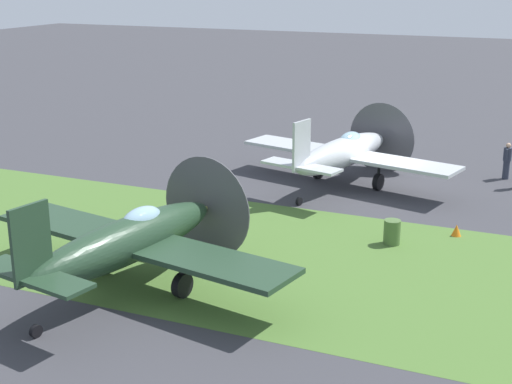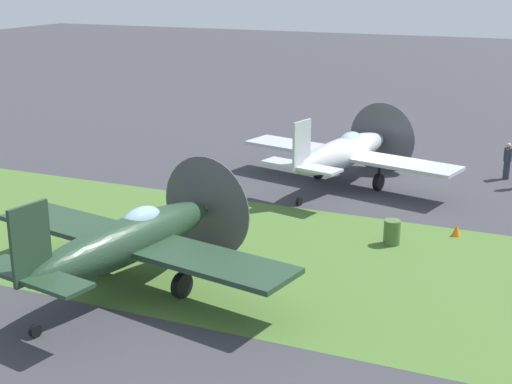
% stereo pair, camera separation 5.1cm
% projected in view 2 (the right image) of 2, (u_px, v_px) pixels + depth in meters
% --- Properties ---
extents(ground_plane, '(160.00, 160.00, 0.00)m').
position_uv_depth(ground_plane, '(384.00, 190.00, 32.83)').
color(ground_plane, '#38383D').
extents(grass_verge, '(120.00, 11.00, 0.01)m').
position_uv_depth(grass_verge, '(315.00, 265.00, 24.53)').
color(grass_verge, '#476B2D').
rests_on(grass_verge, ground).
extents(airplane_lead, '(10.56, 8.45, 3.74)m').
position_uv_depth(airplane_lead, '(345.00, 152.00, 33.03)').
color(airplane_lead, '#B2B7BC').
rests_on(airplane_lead, ground).
extents(airplane_wingman, '(10.97, 8.75, 3.88)m').
position_uv_depth(airplane_wingman, '(131.00, 239.00, 22.24)').
color(airplane_wingman, '#233D28').
rests_on(airplane_wingman, ground).
extents(ground_crew_chief, '(0.38, 0.63, 1.73)m').
position_uv_depth(ground_crew_chief, '(507.00, 160.00, 34.31)').
color(ground_crew_chief, '#2D3342').
rests_on(ground_crew_chief, ground).
extents(fuel_drum, '(0.60, 0.60, 0.90)m').
position_uv_depth(fuel_drum, '(392.00, 232.00, 26.26)').
color(fuel_drum, '#476633').
rests_on(fuel_drum, ground).
extents(runway_marker_cone, '(0.36, 0.36, 0.44)m').
position_uv_depth(runway_marker_cone, '(457.00, 230.00, 27.13)').
color(runway_marker_cone, orange).
rests_on(runway_marker_cone, ground).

